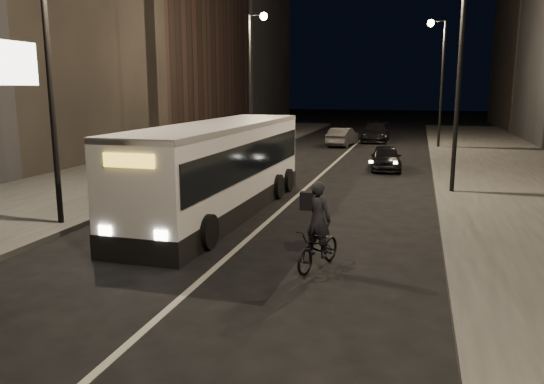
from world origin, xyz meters
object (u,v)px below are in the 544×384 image
Objects in this scene: streetlight_left_far at (254,64)px; car_mid at (342,137)px; city_bus at (220,165)px; car_far at (376,132)px; streetlight_left_near at (55,36)px; cyclist_on_bicycle at (318,240)px; streetlight_right_far at (439,66)px; streetlight_right_mid at (453,49)px; car_near at (386,158)px.

car_mid is (4.53, 6.10, -4.72)m from streetlight_left_far.
streetlight_left_far is at bearing 60.34° from car_mid.
city_bus is 24.99m from car_far.
streetlight_left_far is at bearing -123.80° from car_far.
car_mid is at bearing 88.37° from city_bus.
streetlight_left_near is 0.75× the size of city_bus.
cyclist_on_bicycle is at bearing -11.48° from streetlight_left_near.
car_mid is 0.80× the size of car_far.
streetlight_right_far is 4.00× the size of cyclist_on_bicycle.
streetlight_right_mid reaches higher than car_mid.
streetlight_right_mid is 1.00× the size of streetlight_right_far.
car_far is at bearing 101.80° from streetlight_right_mid.
streetlight_right_far is at bearing -173.95° from car_mid.
cyclist_on_bicycle is 0.42× the size of car_far.
streetlight_right_far is 1.00× the size of streetlight_left_near.
cyclist_on_bicycle is at bearing 103.75° from car_mid.
streetlight_right_far reaches higher than cyclist_on_bicycle.
car_mid reaches higher than car_near.
streetlight_right_mid is 2.28× the size of car_near.
streetlight_left_far is 2.10× the size of car_mid.
car_far is at bearing 137.51° from streetlight_right_far.
streetlight_right_mid is at bearing -71.05° from car_near.
streetlight_left_far is (0.00, 18.00, 0.00)m from streetlight_left_near.
streetlight_left_near is at bearing -113.96° from streetlight_right_far.
car_far is (2.98, 24.80, -0.88)m from city_bus.
city_bus is (3.55, 2.99, -3.78)m from streetlight_left_near.
streetlight_left_far is (-10.66, -6.00, 0.00)m from streetlight_right_far.
streetlight_left_near is at bearing -173.13° from cyclist_on_bicycle.
car_far reaches higher than car_mid.
car_far is (-1.60, 14.03, 0.09)m from car_near.
car_near is 14.12m from car_far.
streetlight_right_far is 22.50m from city_bus.
streetlight_right_far is 7.74m from car_mid.
cyclist_on_bicycle is at bearing -68.79° from streetlight_left_far.
streetlight_right_far and streetlight_left_far have the same top height.
city_bus is 3.04× the size of car_near.
cyclist_on_bicycle is at bearing -107.90° from streetlight_right_mid.
streetlight_left_near reaches higher than city_bus.
streetlight_right_far is 26.15m from cyclist_on_bicycle.
streetlight_left_near reaches higher than cyclist_on_bicycle.
streetlight_right_mid reaches higher than car_far.
streetlight_left_near is 5.99m from city_bus.
cyclist_on_bicycle is 0.57× the size of car_near.
streetlight_right_mid is at bearing -90.00° from streetlight_right_far.
streetlight_right_mid is 9.49m from city_bus.
streetlight_left_near is (-10.66, -24.00, 0.00)m from streetlight_right_far.
streetlight_right_far is 2.10× the size of car_mid.
car_near is at bearing -27.56° from streetlight_left_far.
city_bus is at bearing 94.30° from car_mid.
city_bus reaches higher than car_far.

